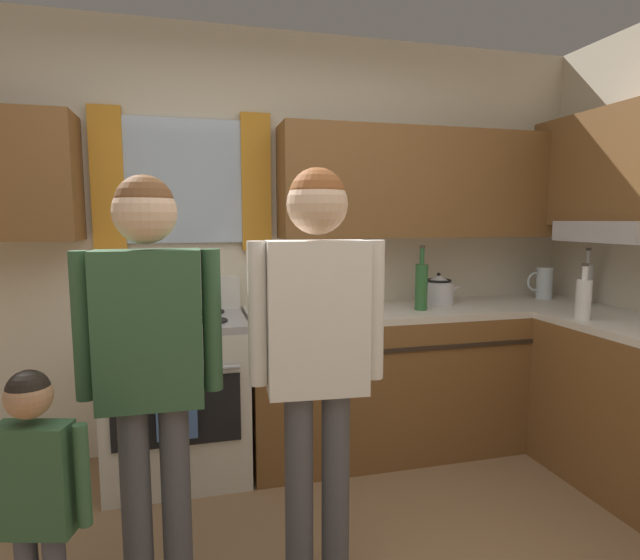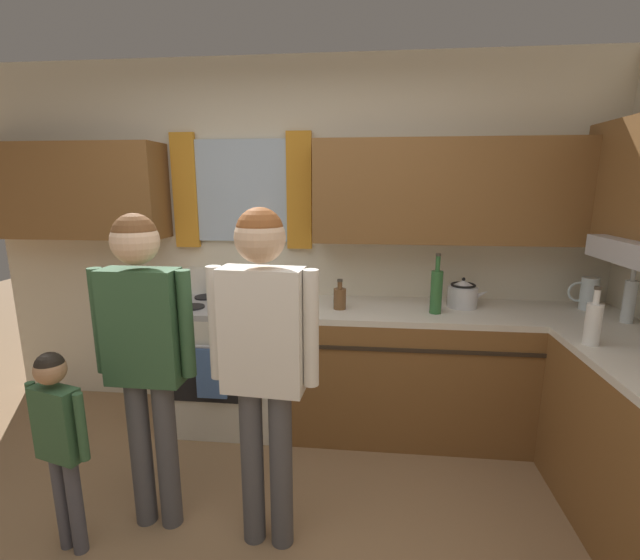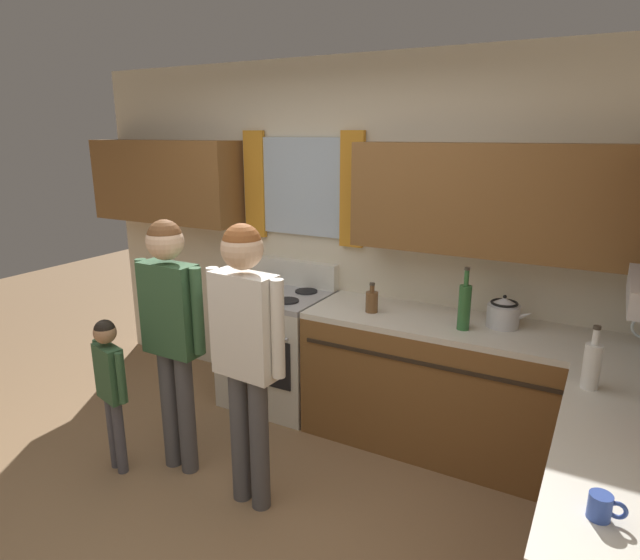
{
  "view_description": "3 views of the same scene",
  "coord_description": "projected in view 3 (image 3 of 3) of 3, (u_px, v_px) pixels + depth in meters",
  "views": [
    {
      "loc": [
        -0.3,
        -1.31,
        1.45
      ],
      "look_at": [
        0.24,
        0.78,
        1.19
      ],
      "focal_mm": 28.1,
      "sensor_mm": 36.0,
      "label": 1
    },
    {
      "loc": [
        0.59,
        -1.37,
        1.73
      ],
      "look_at": [
        0.34,
        1.03,
        1.2
      ],
      "focal_mm": 24.65,
      "sensor_mm": 36.0,
      "label": 2
    },
    {
      "loc": [
        1.78,
        -1.7,
        2.07
      ],
      "look_at": [
        0.39,
        0.81,
        1.28
      ],
      "focal_mm": 30.09,
      "sensor_mm": 36.0,
      "label": 3
    }
  ],
  "objects": [
    {
      "name": "small_child",
      "position": [
        110.0,
        378.0,
        3.26
      ],
      "size": [
        0.33,
        0.15,
        1.01
      ],
      "color": "#4C4C56",
      "rests_on": "ground"
    },
    {
      "name": "kitchen_counter_run",
      "position": [
        521.0,
        439.0,
        2.94
      ],
      "size": [
        2.29,
        2.16,
        0.9
      ],
      "color": "brown",
      "rests_on": "ground"
    },
    {
      "name": "bottle_milk_white",
      "position": [
        592.0,
        365.0,
        2.52
      ],
      "size": [
        0.08,
        0.08,
        0.31
      ],
      "color": "white",
      "rests_on": "kitchen_counter_run"
    },
    {
      "name": "bottle_squat_brown",
      "position": [
        372.0,
        301.0,
        3.61
      ],
      "size": [
        0.08,
        0.08,
        0.21
      ],
      "color": "brown",
      "rests_on": "kitchen_counter_run"
    },
    {
      "name": "stovetop_kettle",
      "position": [
        504.0,
        312.0,
        3.33
      ],
      "size": [
        0.27,
        0.2,
        0.21
      ],
      "color": "silver",
      "rests_on": "kitchen_counter_run"
    },
    {
      "name": "adult_in_plaid",
      "position": [
        246.0,
        336.0,
        2.85
      ],
      "size": [
        0.51,
        0.22,
        1.63
      ],
      "color": "#4C4C51",
      "rests_on": "ground"
    },
    {
      "name": "adult_holding_child",
      "position": [
        171.0,
        319.0,
        3.18
      ],
      "size": [
        0.5,
        0.22,
        1.6
      ],
      "color": "#4C4C51",
      "rests_on": "ground"
    },
    {
      "name": "bottle_wine_green",
      "position": [
        464.0,
        306.0,
        3.27
      ],
      "size": [
        0.08,
        0.08,
        0.39
      ],
      "color": "#2D6633",
      "rests_on": "kitchen_counter_run"
    },
    {
      "name": "mug_cobalt_blue",
      "position": [
        602.0,
        507.0,
        1.68
      ],
      "size": [
        0.11,
        0.07,
        0.08
      ],
      "color": "#2D479E",
      "rests_on": "kitchen_counter_run"
    },
    {
      "name": "ground_plane",
      "position": [
        180.0,
        541.0,
        2.82
      ],
      "size": [
        12.0,
        12.0,
        0.0
      ],
      "primitive_type": "plane",
      "color": "#93704C"
    },
    {
      "name": "stove_oven",
      "position": [
        277.0,
        346.0,
        4.18
      ],
      "size": [
        0.76,
        0.67,
        1.1
      ],
      "color": "silver",
      "rests_on": "ground"
    },
    {
      "name": "back_wall_unit",
      "position": [
        343.0,
        220.0,
        3.95
      ],
      "size": [
        4.6,
        0.42,
        2.6
      ],
      "color": "beige",
      "rests_on": "ground"
    }
  ]
}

